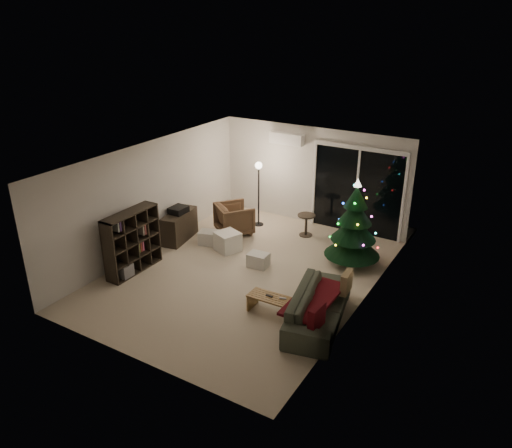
# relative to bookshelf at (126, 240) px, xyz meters

# --- Properties ---
(room) EXTENTS (6.50, 7.51, 2.60)m
(room) POSITION_rel_bookshelf_xyz_m (2.71, 2.56, 0.35)
(room) COLOR beige
(room) RESTS_ON ground
(bookshelf) EXTENTS (0.40, 1.35, 1.34)m
(bookshelf) POSITION_rel_bookshelf_xyz_m (0.00, 0.00, 0.00)
(bookshelf) COLOR black
(bookshelf) RESTS_ON floor
(media_cabinet) EXTENTS (0.60, 1.16, 0.69)m
(media_cabinet) POSITION_rel_bookshelf_xyz_m (0.00, 1.72, -0.32)
(media_cabinet) COLOR black
(media_cabinet) RESTS_ON floor
(stereo) EXTENTS (0.35, 0.41, 0.15)m
(stereo) POSITION_rel_bookshelf_xyz_m (0.00, 1.72, 0.09)
(stereo) COLOR black
(stereo) RESTS_ON media_cabinet
(armchair) EXTENTS (1.15, 1.15, 0.76)m
(armchair) POSITION_rel_bookshelf_xyz_m (0.92, 2.71, -0.29)
(armchair) COLOR #472F1D
(armchair) RESTS_ON floor
(ottoman) EXTENTS (0.64, 0.64, 0.44)m
(ottoman) POSITION_rel_bookshelf_xyz_m (1.32, 1.82, -0.45)
(ottoman) COLOR white
(ottoman) RESTS_ON floor
(cardboard_box_a) EXTENTS (0.53, 0.46, 0.32)m
(cardboard_box_a) POSITION_rel_bookshelf_xyz_m (0.76, 1.87, -0.51)
(cardboard_box_a) COLOR silver
(cardboard_box_a) RESTS_ON floor
(cardboard_box_b) EXTENTS (0.45, 0.35, 0.30)m
(cardboard_box_b) POSITION_rel_bookshelf_xyz_m (2.33, 1.50, -0.52)
(cardboard_box_b) COLOR silver
(cardboard_box_b) RESTS_ON floor
(side_table) EXTENTS (0.54, 0.54, 0.54)m
(side_table) POSITION_rel_bookshelf_xyz_m (2.51, 3.49, -0.40)
(side_table) COLOR black
(side_table) RESTS_ON floor
(floor_lamp) EXTENTS (0.26, 0.26, 1.61)m
(floor_lamp) POSITION_rel_bookshelf_xyz_m (1.17, 3.46, 0.14)
(floor_lamp) COLOR black
(floor_lamp) RESTS_ON floor
(sofa) EXTENTS (1.23, 2.22, 0.61)m
(sofa) POSITION_rel_bookshelf_xyz_m (4.30, 0.25, -0.36)
(sofa) COLOR #2C3427
(sofa) RESTS_ON floor
(sofa_throw) EXTENTS (0.65, 1.51, 0.05)m
(sofa_throw) POSITION_rel_bookshelf_xyz_m (4.20, 0.25, -0.23)
(sofa_throw) COLOR #52050A
(sofa_throw) RESTS_ON sofa
(cushion_a) EXTENTS (0.16, 0.41, 0.40)m
(cushion_a) POSITION_rel_bookshelf_xyz_m (4.55, 0.90, -0.12)
(cushion_a) COLOR #A2885A
(cushion_a) RESTS_ON sofa
(cushion_b) EXTENTS (0.15, 0.41, 0.40)m
(cushion_b) POSITION_rel_bookshelf_xyz_m (4.55, -0.40, -0.12)
(cushion_b) COLOR #52050A
(cushion_b) RESTS_ON sofa
(coffee_table) EXTENTS (1.08, 0.40, 0.34)m
(coffee_table) POSITION_rel_bookshelf_xyz_m (3.56, 0.07, -0.50)
(coffee_table) COLOR olive
(coffee_table) RESTS_ON floor
(remote_a) EXTENTS (0.13, 0.04, 0.02)m
(remote_a) POSITION_rel_bookshelf_xyz_m (3.41, 0.07, -0.32)
(remote_a) COLOR black
(remote_a) RESTS_ON coffee_table
(remote_b) EXTENTS (0.13, 0.08, 0.02)m
(remote_b) POSITION_rel_bookshelf_xyz_m (3.66, 0.12, -0.32)
(remote_b) COLOR slate
(remote_b) RESTS_ON coffee_table
(christmas_tree) EXTENTS (1.26, 1.26, 1.94)m
(christmas_tree) POSITION_rel_bookshelf_xyz_m (4.01, 2.66, 0.30)
(christmas_tree) COLOR #0D3618
(christmas_tree) RESTS_ON floor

